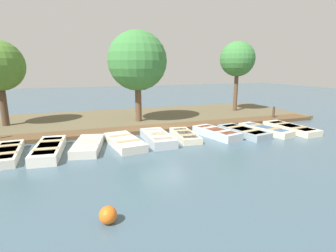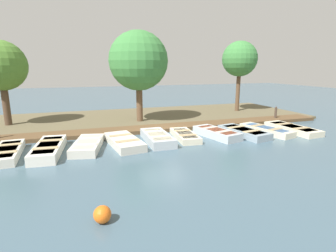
{
  "view_description": "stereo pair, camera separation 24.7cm",
  "coord_description": "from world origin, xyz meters",
  "px_view_note": "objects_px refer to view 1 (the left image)",
  "views": [
    {
      "loc": [
        13.24,
        -4.41,
        3.62
      ],
      "look_at": [
        0.69,
        0.06,
        0.65
      ],
      "focal_mm": 28.0,
      "sensor_mm": 36.0,
      "label": 1
    },
    {
      "loc": [
        13.32,
        -4.17,
        3.62
      ],
      "look_at": [
        0.69,
        0.06,
        0.65
      ],
      "focal_mm": 28.0,
      "sensor_mm": 36.0,
      "label": 2
    }
  ],
  "objects_px": {
    "rowboat_0": "(7,153)",
    "park_tree_left": "(137,61)",
    "rowboat_6": "(216,133)",
    "buoy": "(108,215)",
    "rowboat_1": "(49,149)",
    "rowboat_2": "(88,145)",
    "rowboat_9": "(291,128)",
    "rowboat_4": "(158,138)",
    "rowboat_7": "(243,132)",
    "mooring_post_far": "(274,113)",
    "park_tree_center": "(237,59)",
    "rowboat_8": "(265,130)",
    "rowboat_3": "(124,142)",
    "rowboat_5": "(185,135)"
  },
  "relations": [
    {
      "from": "rowboat_0",
      "to": "park_tree_left",
      "type": "height_order",
      "value": "park_tree_left"
    },
    {
      "from": "rowboat_6",
      "to": "buoy",
      "type": "height_order",
      "value": "rowboat_6"
    },
    {
      "from": "rowboat_6",
      "to": "park_tree_left",
      "type": "xyz_separation_m",
      "value": [
        -4.73,
        -3.12,
        3.81
      ]
    },
    {
      "from": "park_tree_left",
      "to": "rowboat_1",
      "type": "bearing_deg",
      "value": -46.03
    },
    {
      "from": "buoy",
      "to": "rowboat_2",
      "type": "bearing_deg",
      "value": -178.74
    },
    {
      "from": "rowboat_0",
      "to": "rowboat_9",
      "type": "distance_m",
      "value": 14.57
    },
    {
      "from": "rowboat_4",
      "to": "park_tree_left",
      "type": "distance_m",
      "value": 6.02
    },
    {
      "from": "rowboat_0",
      "to": "rowboat_7",
      "type": "relative_size",
      "value": 0.98
    },
    {
      "from": "rowboat_9",
      "to": "mooring_post_far",
      "type": "xyz_separation_m",
      "value": [
        -2.92,
        1.28,
        0.33
      ]
    },
    {
      "from": "rowboat_4",
      "to": "park_tree_center",
      "type": "xyz_separation_m",
      "value": [
        -6.29,
        8.64,
        4.05
      ]
    },
    {
      "from": "rowboat_6",
      "to": "buoy",
      "type": "xyz_separation_m",
      "value": [
        6.21,
        -6.47,
        -0.0
      ]
    },
    {
      "from": "rowboat_2",
      "to": "rowboat_9",
      "type": "bearing_deg",
      "value": 100.83
    },
    {
      "from": "rowboat_4",
      "to": "park_tree_center",
      "type": "distance_m",
      "value": 11.43
    },
    {
      "from": "rowboat_8",
      "to": "buoy",
      "type": "bearing_deg",
      "value": -70.88
    },
    {
      "from": "rowboat_4",
      "to": "buoy",
      "type": "xyz_separation_m",
      "value": [
        6.28,
        -3.19,
        -0.01
      ]
    },
    {
      "from": "rowboat_0",
      "to": "rowboat_3",
      "type": "xyz_separation_m",
      "value": [
        -0.06,
        4.86,
        0.01
      ]
    },
    {
      "from": "rowboat_2",
      "to": "rowboat_6",
      "type": "distance_m",
      "value": 6.61
    },
    {
      "from": "rowboat_6",
      "to": "rowboat_2",
      "type": "bearing_deg",
      "value": -103.43
    },
    {
      "from": "rowboat_6",
      "to": "rowboat_7",
      "type": "bearing_deg",
      "value": 69.2
    },
    {
      "from": "rowboat_2",
      "to": "rowboat_8",
      "type": "distance_m",
      "value": 9.69
    },
    {
      "from": "rowboat_6",
      "to": "park_tree_left",
      "type": "relative_size",
      "value": 0.5
    },
    {
      "from": "rowboat_0",
      "to": "rowboat_2",
      "type": "distance_m",
      "value": 3.2
    },
    {
      "from": "rowboat_7",
      "to": "park_tree_left",
      "type": "bearing_deg",
      "value": -147.34
    },
    {
      "from": "rowboat_4",
      "to": "rowboat_6",
      "type": "distance_m",
      "value": 3.28
    },
    {
      "from": "rowboat_3",
      "to": "mooring_post_far",
      "type": "height_order",
      "value": "mooring_post_far"
    },
    {
      "from": "rowboat_5",
      "to": "rowboat_7",
      "type": "height_order",
      "value": "rowboat_7"
    },
    {
      "from": "rowboat_0",
      "to": "rowboat_9",
      "type": "xyz_separation_m",
      "value": [
        0.24,
        14.56,
        -0.01
      ]
    },
    {
      "from": "rowboat_4",
      "to": "buoy",
      "type": "distance_m",
      "value": 7.04
    },
    {
      "from": "rowboat_2",
      "to": "park_tree_left",
      "type": "xyz_separation_m",
      "value": [
        -4.76,
        3.48,
        3.84
      ]
    },
    {
      "from": "rowboat_9",
      "to": "park_tree_center",
      "type": "height_order",
      "value": "park_tree_center"
    },
    {
      "from": "rowboat_4",
      "to": "mooring_post_far",
      "type": "distance_m",
      "value": 9.66
    },
    {
      "from": "rowboat_2",
      "to": "rowboat_1",
      "type": "bearing_deg",
      "value": -72.16
    },
    {
      "from": "rowboat_2",
      "to": "buoy",
      "type": "relative_size",
      "value": 7.0
    },
    {
      "from": "rowboat_3",
      "to": "mooring_post_far",
      "type": "distance_m",
      "value": 11.3
    },
    {
      "from": "rowboat_1",
      "to": "park_tree_left",
      "type": "bearing_deg",
      "value": 138.88
    },
    {
      "from": "rowboat_3",
      "to": "park_tree_center",
      "type": "height_order",
      "value": "park_tree_center"
    },
    {
      "from": "rowboat_8",
      "to": "park_tree_center",
      "type": "xyz_separation_m",
      "value": [
        -6.48,
        2.28,
        4.09
      ]
    },
    {
      "from": "rowboat_4",
      "to": "mooring_post_far",
      "type": "height_order",
      "value": "mooring_post_far"
    },
    {
      "from": "rowboat_0",
      "to": "rowboat_7",
      "type": "bearing_deg",
      "value": 86.58
    },
    {
      "from": "rowboat_0",
      "to": "rowboat_1",
      "type": "distance_m",
      "value": 1.6
    },
    {
      "from": "rowboat_8",
      "to": "rowboat_5",
      "type": "bearing_deg",
      "value": -107.99
    },
    {
      "from": "rowboat_2",
      "to": "rowboat_7",
      "type": "bearing_deg",
      "value": 101.06
    },
    {
      "from": "rowboat_5",
      "to": "rowboat_4",
      "type": "bearing_deg",
      "value": -77.82
    },
    {
      "from": "rowboat_0",
      "to": "rowboat_1",
      "type": "xyz_separation_m",
      "value": [
        0.11,
        1.59,
        0.04
      ]
    },
    {
      "from": "rowboat_3",
      "to": "rowboat_6",
      "type": "relative_size",
      "value": 1.06
    },
    {
      "from": "rowboat_2",
      "to": "rowboat_5",
      "type": "distance_m",
      "value": 4.89
    },
    {
      "from": "rowboat_2",
      "to": "rowboat_3",
      "type": "height_order",
      "value": "rowboat_3"
    },
    {
      "from": "rowboat_5",
      "to": "park_tree_center",
      "type": "xyz_separation_m",
      "value": [
        -6.09,
        7.09,
        4.11
      ]
    },
    {
      "from": "rowboat_2",
      "to": "rowboat_4",
      "type": "relative_size",
      "value": 1.03
    },
    {
      "from": "rowboat_0",
      "to": "rowboat_4",
      "type": "height_order",
      "value": "rowboat_4"
    }
  ]
}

